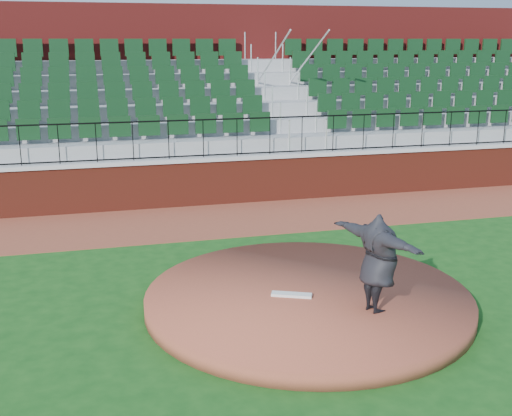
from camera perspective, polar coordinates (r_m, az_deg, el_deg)
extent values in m
plane|color=#144614|center=(10.97, 2.02, -8.54)|extent=(90.00, 90.00, 0.00)
cube|color=brown|center=(15.92, -3.58, -1.02)|extent=(34.00, 3.20, 0.01)
cube|color=maroon|center=(17.30, -4.66, 2.28)|extent=(34.00, 0.35, 1.20)
cube|color=#B7B7B7|center=(17.17, -4.70, 4.39)|extent=(34.00, 0.45, 0.10)
cube|color=maroon|center=(22.41, -7.34, 10.63)|extent=(34.00, 0.50, 5.50)
cylinder|color=brown|center=(10.86, 4.64, -8.11)|extent=(5.44, 5.44, 0.25)
cube|color=silver|center=(10.62, 3.20, -7.76)|extent=(0.68, 0.42, 0.04)
imported|color=black|center=(9.97, 10.87, -4.87)|extent=(1.06, 2.00, 1.57)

